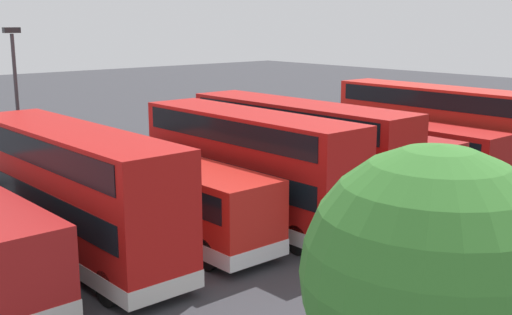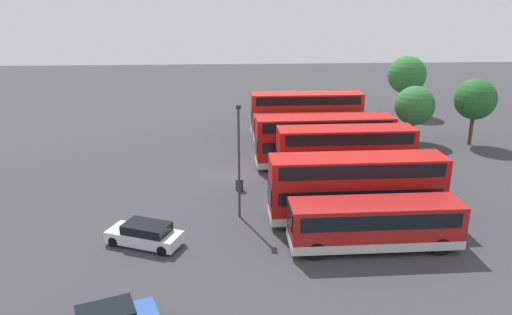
# 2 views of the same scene
# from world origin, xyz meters

# --- Properties ---
(ground_plane) EXTENTS (140.00, 140.00, 0.00)m
(ground_plane) POSITION_xyz_m (0.00, 0.00, 0.00)
(ground_plane) COLOR #38383D
(bus_double_decker_near_end) EXTENTS (2.64, 11.98, 4.55)m
(bus_double_decker_near_end) POSITION_xyz_m (-12.44, 8.63, 2.45)
(bus_double_decker_near_end) COLOR red
(bus_double_decker_near_end) RESTS_ON ground
(bus_single_deck_second) EXTENTS (2.69, 11.85, 2.95)m
(bus_single_deck_second) POSITION_xyz_m (-9.11, 8.62, 1.62)
(bus_single_deck_second) COLOR #B71411
(bus_single_deck_second) RESTS_ON ground
(bus_single_deck_third) EXTENTS (2.64, 10.88, 2.95)m
(bus_single_deck_third) POSITION_xyz_m (-5.41, 8.79, 1.62)
(bus_single_deck_third) COLOR #A51919
(bus_single_deck_third) RESTS_ON ground
(bus_double_decker_fourth) EXTENTS (2.84, 12.02, 4.55)m
(bus_double_decker_fourth) POSITION_xyz_m (-1.79, 8.51, 2.45)
(bus_double_decker_fourth) COLOR #B71411
(bus_double_decker_fourth) RESTS_ON ground
(bus_double_decker_fifth) EXTENTS (2.73, 10.96, 4.55)m
(bus_double_decker_fifth) POSITION_xyz_m (1.93, 9.47, 2.45)
(bus_double_decker_fifth) COLOR #B71411
(bus_double_decker_fifth) RESTS_ON ground
(bus_single_deck_sixth) EXTENTS (2.72, 10.52, 2.95)m
(bus_single_deck_sixth) POSITION_xyz_m (5.22, 8.74, 1.62)
(bus_single_deck_sixth) COLOR red
(bus_single_deck_sixth) RESTS_ON ground
(bus_double_decker_seventh) EXTENTS (2.76, 11.56, 4.55)m
(bus_double_decker_seventh) POSITION_xyz_m (9.04, 8.54, 2.45)
(bus_double_decker_seventh) COLOR #B71411
(bus_double_decker_seventh) RESTS_ON ground
(bus_single_deck_far_end) EXTENTS (2.75, 10.25, 2.95)m
(bus_single_deck_far_end) POSITION_xyz_m (12.72, 8.75, 1.62)
(bus_single_deck_far_end) COLOR #A51919
(bus_single_deck_far_end) RESTS_ON ground
(box_truck_blue) EXTENTS (2.64, 7.54, 3.20)m
(box_truck_blue) POSITION_xyz_m (-19.74, 8.99, 1.71)
(box_truck_blue) COLOR #595960
(box_truck_blue) RESTS_ON ground
(car_small_green) EXTENTS (3.39, 4.87, 1.43)m
(car_small_green) POSITION_xyz_m (11.58, -4.96, 0.70)
(car_small_green) COLOR silver
(car_small_green) RESTS_ON ground
(lamp_post_tall) EXTENTS (0.70, 0.30, 7.86)m
(lamp_post_tall) POSITION_xyz_m (7.95, 0.85, 4.61)
(lamp_post_tall) COLOR #38383D
(lamp_post_tall) RESTS_ON ground
(waste_bin_yellow) EXTENTS (0.60, 0.60, 0.95)m
(waste_bin_yellow) POSITION_xyz_m (3.20, 0.96, 0.47)
(waste_bin_yellow) COLOR #333338
(waste_bin_yellow) RESTS_ON ground
(tree_leftmost) EXTENTS (4.72, 4.72, 7.37)m
(tree_leftmost) POSITION_xyz_m (-21.08, 22.57, 5.00)
(tree_leftmost) COLOR #4C3823
(tree_leftmost) RESTS_ON ground
(tree_midleft) EXTENTS (4.05, 4.05, 6.70)m
(tree_midleft) POSITION_xyz_m (-7.68, 24.68, 4.66)
(tree_midleft) COLOR #4C3823
(tree_midleft) RESTS_ON ground
(tree_midright) EXTENTS (3.98, 3.98, 5.82)m
(tree_midright) POSITION_xyz_m (-8.89, 19.10, 3.82)
(tree_midright) COLOR #4C3823
(tree_midright) RESTS_ON ground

